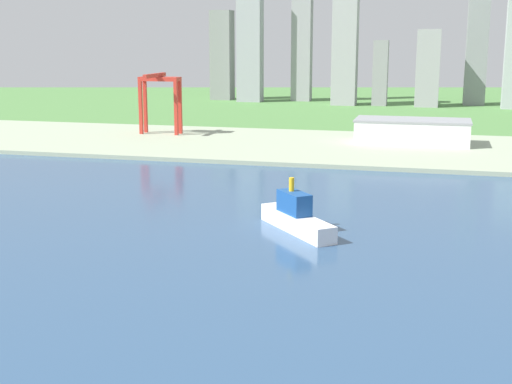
# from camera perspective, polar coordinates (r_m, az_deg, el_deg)

# --- Properties ---
(ground_plane) EXTENTS (2400.00, 2400.00, 0.00)m
(ground_plane) POSITION_cam_1_polar(r_m,az_deg,el_deg) (262.72, -0.28, -2.62)
(ground_plane) COLOR #4C7F40
(water_bay) EXTENTS (840.00, 360.00, 0.15)m
(water_bay) POSITION_cam_1_polar(r_m,az_deg,el_deg) (207.69, -4.52, -6.69)
(water_bay) COLOR #2D4C70
(water_bay) RESTS_ON ground
(industrial_pier) EXTENTS (840.00, 140.00, 2.50)m
(industrial_pier) POSITION_cam_1_polar(r_m,az_deg,el_deg) (445.31, 5.97, 3.61)
(industrial_pier) COLOR #9AA78A
(industrial_pier) RESTS_ON ground
(ferry_boat) EXTENTS (32.75, 36.62, 18.65)m
(ferry_boat) POSITION_cam_1_polar(r_m,az_deg,el_deg) (252.79, 3.23, -2.02)
(ferry_boat) COLOR white
(ferry_boat) RESTS_ON water_bay
(port_crane_red) EXTENTS (28.20, 34.23, 41.71)m
(port_crane_red) POSITION_cam_1_polar(r_m,az_deg,el_deg) (495.95, -7.74, 8.07)
(port_crane_red) COLOR #B72D23
(port_crane_red) RESTS_ON industrial_pier
(warehouse_main) EXTENTS (70.72, 33.03, 15.37)m
(warehouse_main) POSITION_cam_1_polar(r_m,az_deg,el_deg) (458.27, 12.39, 4.76)
(warehouse_main) COLOR white
(warehouse_main) RESTS_ON industrial_pier
(distant_skyline) EXTENTS (377.83, 58.13, 158.49)m
(distant_skyline) POSITION_cam_1_polar(r_m,az_deg,el_deg) (754.86, 10.74, 11.57)
(distant_skyline) COLOR gray
(distant_skyline) RESTS_ON ground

